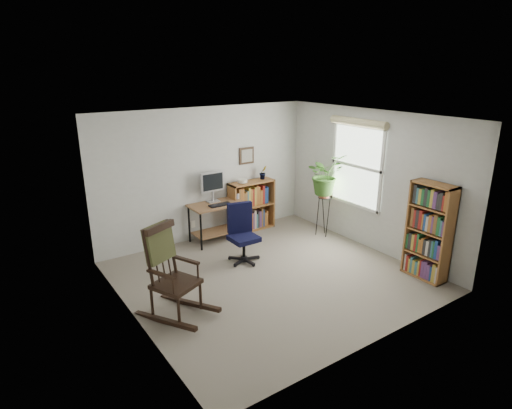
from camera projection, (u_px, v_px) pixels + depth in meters
floor at (271, 276)px, 6.54m from camera, size 4.20×4.00×0.00m
ceiling at (273, 118)px, 5.80m from camera, size 4.20×4.00×0.00m
wall_back at (206, 174)px, 7.74m from camera, size 4.20×0.00×2.40m
wall_front at (382, 248)px, 4.60m from camera, size 4.20×0.00×2.40m
wall_left at (129, 232)px, 5.04m from camera, size 0.00×4.00×2.40m
wall_right at (370, 181)px, 7.30m from camera, size 0.00×4.00×2.40m
window at (356, 166)px, 7.45m from camera, size 0.12×1.20×1.50m
desk at (217, 222)px, 7.78m from camera, size 0.98×0.54×0.71m
monitor at (213, 187)px, 7.70m from camera, size 0.46×0.16×0.56m
keyboard at (220, 205)px, 7.58m from camera, size 0.40×0.15×0.02m
office_chair at (244, 234)px, 6.89m from camera, size 0.64×0.64×0.98m
rocking_chair at (175, 272)px, 5.35m from camera, size 1.02×1.23×1.23m
low_bookshelf at (252, 206)px, 8.29m from camera, size 0.92×0.31×0.97m
tall_bookshelf at (429, 232)px, 6.31m from camera, size 0.28×0.65×1.48m
plant_stand at (323, 213)px, 8.00m from camera, size 0.29×0.29×0.88m
spider_plant at (326, 155)px, 7.66m from camera, size 1.69×1.88×1.46m
potted_plant_small at (263, 176)px, 8.28m from camera, size 0.13×0.24×0.11m
framed_picture at (247, 156)px, 8.11m from camera, size 0.32×0.04×0.32m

